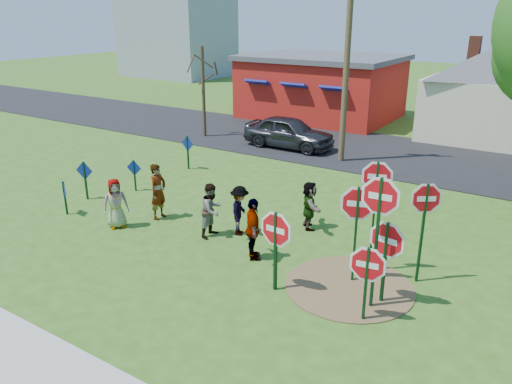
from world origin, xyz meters
TOP-DOWN VIEW (x-y plane):
  - ground at (0.00, 0.00)m, footprint 120.00×120.00m
  - sidewalk at (0.00, -7.20)m, footprint 22.00×1.80m
  - road at (0.00, 11.50)m, footprint 120.00×7.50m
  - dirt_patch at (4.50, -1.00)m, footprint 3.20×3.20m
  - red_building at (-5.50, 17.99)m, footprint 9.40×7.69m
  - distant_building at (-28.00, 30.00)m, footprint 10.00×8.00m
  - stop_sign_a at (3.00, -2.09)m, footprint 1.18×0.13m
  - stop_sign_b at (4.62, 0.07)m, footprint 1.00×0.35m
  - stop_sign_c at (5.26, -1.54)m, footprint 1.16×0.08m
  - stop_sign_d at (5.82, 0.20)m, footprint 0.86×0.61m
  - stop_sign_e at (5.31, -2.13)m, footprint 1.09×0.17m
  - stop_sign_f at (5.39, -1.20)m, footprint 1.16×0.20m
  - stop_sign_g at (4.44, -0.65)m, footprint 1.10×0.42m
  - blue_diamond_a at (-5.39, -1.74)m, footprint 0.62×0.34m
  - blue_diamond_b at (-5.99, -0.39)m, footprint 0.67×0.19m
  - blue_diamond_c at (-5.16, 1.21)m, footprint 0.61×0.15m
  - blue_diamond_d at (-5.28, 4.48)m, footprint 0.68×0.08m
  - person_a at (-3.15, -1.54)m, footprint 0.86×0.94m
  - person_b at (-2.54, -0.26)m, footprint 0.50×0.72m
  - person_c at (-0.22, -0.40)m, footprint 0.64×0.82m
  - person_d at (0.43, 0.12)m, footprint 0.92×1.15m
  - person_e at (1.65, -1.02)m, footprint 0.99×1.08m
  - person_f at (2.00, 1.68)m, footprint 1.24×1.41m
  - suv at (-3.35, 9.92)m, footprint 4.58×1.85m
  - utility_pole at (-0.18, 9.18)m, footprint 1.99×0.79m
  - bare_tree_west at (-8.41, 9.59)m, footprint 1.80×1.80m

SIDE VIEW (x-z plane):
  - ground at x=0.00m, z-range 0.00..0.00m
  - dirt_patch at x=4.50m, z-range 0.00..0.03m
  - road at x=0.00m, z-range 0.00..0.04m
  - sidewalk at x=0.00m, z-range 0.00..0.08m
  - blue_diamond_a at x=-5.39m, z-range 0.13..1.32m
  - blue_diamond_c at x=-5.16m, z-range 0.15..1.38m
  - person_f at x=2.00m, z-range 0.00..1.55m
  - person_d at x=0.43m, z-range 0.00..1.55m
  - person_a at x=-3.15m, z-range 0.00..1.61m
  - suv at x=-3.35m, z-range 0.04..1.60m
  - person_c at x=-0.22m, z-range 0.00..1.67m
  - person_e at x=1.65m, z-range 0.00..1.77m
  - blue_diamond_b at x=-5.99m, z-range 0.17..1.61m
  - blue_diamond_d at x=-5.28m, z-range 0.18..1.66m
  - person_b at x=-2.54m, z-range 0.00..1.86m
  - stop_sign_e at x=5.31m, z-range 0.30..2.22m
  - stop_sign_a at x=3.00m, z-range 0.37..2.57m
  - stop_sign_f at x=5.39m, z-range 0.39..2.58m
  - stop_sign_g at x=4.44m, z-range 0.52..3.20m
  - red_building at x=-5.50m, z-range 0.02..3.92m
  - stop_sign_d at x=5.82m, z-range 0.62..3.39m
  - stop_sign_b at x=4.62m, z-range 0.73..3.88m
  - stop_sign_c at x=5.26m, z-range 0.69..4.00m
  - bare_tree_west at x=-8.41m, z-range 0.71..5.50m
  - distant_building at x=-28.00m, z-range 0.00..8.00m
  - utility_pole at x=-0.18m, z-range 0.22..8.70m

